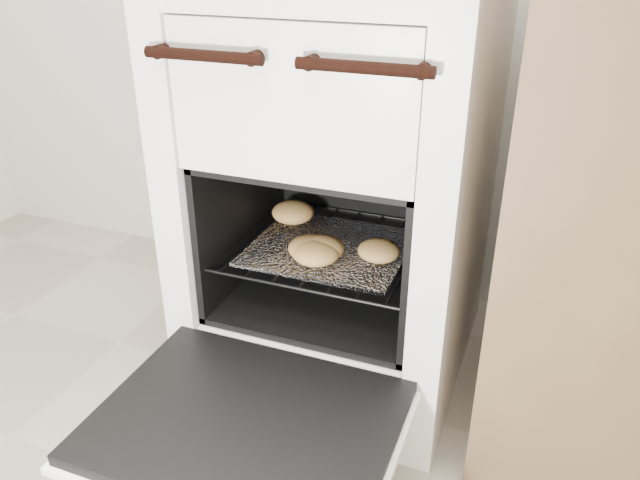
% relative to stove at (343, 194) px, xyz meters
% --- Properties ---
extents(stove, '(0.56, 0.62, 0.85)m').
position_rel_stove_xyz_m(stove, '(0.00, 0.00, 0.00)').
color(stove, white).
rests_on(stove, ground).
extents(oven_door, '(0.50, 0.39, 0.04)m').
position_rel_stove_xyz_m(oven_door, '(0.00, -0.47, -0.23)').
color(oven_door, black).
rests_on(oven_door, stove).
extents(oven_rack, '(0.40, 0.39, 0.01)m').
position_rel_stove_xyz_m(oven_rack, '(0.00, -0.06, -0.10)').
color(oven_rack, black).
rests_on(oven_rack, stove).
extents(foil_sheet, '(0.31, 0.28, 0.01)m').
position_rel_stove_xyz_m(foil_sheet, '(0.00, -0.08, -0.09)').
color(foil_sheet, white).
rests_on(foil_sheet, oven_rack).
extents(baked_rolls, '(0.35, 0.29, 0.05)m').
position_rel_stove_xyz_m(baked_rolls, '(-0.01, -0.10, -0.06)').
color(baked_rolls, tan).
rests_on(baked_rolls, foil_sheet).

